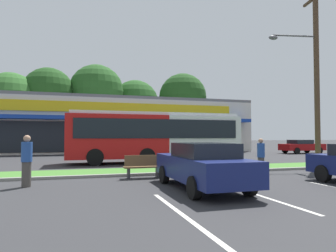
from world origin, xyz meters
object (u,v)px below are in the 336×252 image
Objects in this scene: utility_pole at (314,70)px; bus_stop_bench at (144,166)px; pedestrian_near_bench at (27,161)px; pedestrian_mid at (261,157)px; car_2 at (179,147)px; car_0 at (302,146)px; car_1 at (202,165)px; city_bus at (156,136)px; car_3 at (119,147)px.

bus_stop_bench is at bearing -169.50° from utility_pole.
pedestrian_near_bench is (-4.25, -0.93, 0.38)m from bus_stop_bench.
car_2 is at bearing -114.46° from pedestrian_mid.
car_0 is 23.90m from car_1.
city_bus reaches higher than car_0.
pedestrian_mid reaches higher than car_0.
city_bus is 6.47× the size of pedestrian_near_bench.
utility_pole reaches higher than pedestrian_near_bench.
pedestrian_mid is (4.40, -13.98, -0.00)m from car_3.
utility_pole reaches higher than car_3.
pedestrian_near_bench is at bearing -129.55° from city_bus.
utility_pole is 6.54× the size of bus_stop_bench.
city_bus is (-8.17, 5.12, -3.82)m from utility_pole.
pedestrian_mid reaches higher than car_2.
pedestrian_mid is at bearing -135.89° from car_0.
city_bus is 7.55m from bus_stop_bench.
pedestrian_near_bench is at bearing 68.95° from car_1.
pedestrian_mid is (2.84, -7.61, -0.95)m from city_bus.
pedestrian_mid is at bearing -154.92° from utility_pole.
pedestrian_near_bench reaches higher than pedestrian_mid.
car_0 is (16.72, 5.84, -1.04)m from city_bus.
car_0 is (19.06, 12.91, 0.22)m from bus_stop_bench.
car_2 is at bearing -16.57° from car_1.
car_3 is 15.22m from pedestrian_near_bench.
pedestrian_near_bench is (-6.59, -8.00, -0.88)m from city_bus.
pedestrian_near_bench is at bearing -168.97° from utility_pole.
car_1 is (-9.25, -5.00, -4.80)m from utility_pole.
car_0 is at bearing -145.90° from bus_stop_bench.
car_1 is 17.24m from car_2.
city_bus is 2.57× the size of car_2.
car_2 is at bearing 177.49° from car_0.
utility_pole is 6.45× the size of pedestrian_mid.
car_0 is at bearing 177.49° from car_2.
utility_pole is at bearing 130.26° from car_3.
car_3 is at bearing 0.40° from car_2.
bus_stop_bench is 23.02m from car_0.
city_bus is at bearing -160.75° from car_0.
pedestrian_mid is at bearing -57.39° from car_1.
car_2 is (6.19, 13.47, 0.25)m from bus_stop_bench.
city_bus is 6.62m from car_3.
car_3 is at bearing 178.35° from car_0.
car_3 is 14.66m from pedestrian_mid.
pedestrian_near_bench is (-14.76, -2.88, -4.70)m from utility_pole.
car_2 is at bearing -179.60° from car_3.
bus_stop_bench is (-10.52, -1.95, -5.08)m from utility_pole.
car_3 is at bearing 34.43° from pedestrian_near_bench.
pedestrian_near_bench reaches higher than car_1.
car_2 is 5.40m from car_3.
car_3 is at bearing 1.67° from car_1.
bus_stop_bench is 3.32m from car_1.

